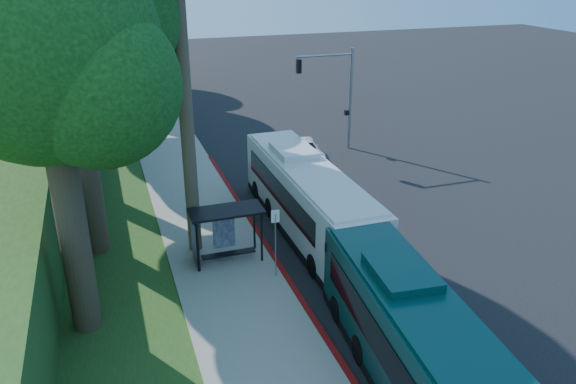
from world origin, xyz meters
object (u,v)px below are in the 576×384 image
object	(u,v)px
pickup	(304,151)
teal_bus	(424,353)
bus_shelter	(220,225)
white_bus	(307,197)

from	to	relation	value
pickup	teal_bus	bearing A→B (deg)	-94.20
teal_bus	pickup	distance (m)	22.24
bus_shelter	pickup	bearing A→B (deg)	54.67
white_bus	pickup	bearing A→B (deg)	70.55
teal_bus	pickup	xyz separation A→B (m)	(4.25, 21.81, -1.10)
white_bus	teal_bus	world-z (taller)	white_bus
bus_shelter	white_bus	bearing A→B (deg)	18.88
bus_shelter	pickup	xyz separation A→B (m)	(8.14, 11.48, -1.14)
bus_shelter	teal_bus	distance (m)	11.03
teal_bus	bus_shelter	bearing A→B (deg)	115.90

